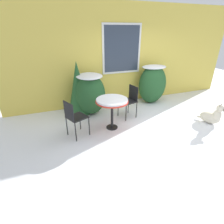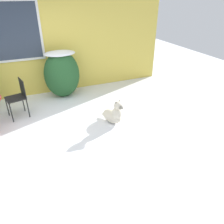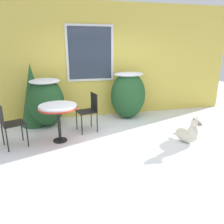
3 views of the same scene
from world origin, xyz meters
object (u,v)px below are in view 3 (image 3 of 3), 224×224
Objects in this scene: patio_table at (58,109)px; patio_chair_near_table at (89,110)px; dog at (189,133)px; patio_chair_far_side at (9,123)px.

patio_chair_near_table reaches higher than patio_table.
patio_table is 1.15× the size of dog.
patio_chair_far_side reaches higher than dog.
patio_chair_far_side is (-1.66, -0.53, 0.00)m from patio_chair_near_table.
patio_table is 0.89× the size of patio_chair_far_side.
patio_table is 0.89× the size of patio_chair_near_table.
patio_chair_far_side is 1.30× the size of dog.
patio_table is 0.87m from patio_chair_near_table.
patio_chair_far_side is at bearing -85.52° from patio_chair_near_table.
patio_table is 2.79m from dog.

